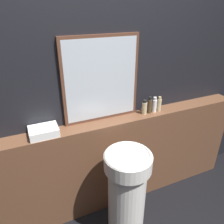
% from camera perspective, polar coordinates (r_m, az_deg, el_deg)
% --- Properties ---
extents(wall_back, '(8.00, 0.06, 2.50)m').
position_cam_1_polar(wall_back, '(2.00, -0.42, 6.20)').
color(wall_back, black).
rests_on(wall_back, ground_plane).
extents(vanity_counter, '(2.77, 0.19, 0.99)m').
position_cam_1_polar(vanity_counter, '(2.28, 0.91, -12.96)').
color(vanity_counter, brown).
rests_on(vanity_counter, ground_plane).
extents(pedestal_sink, '(0.38, 0.38, 0.90)m').
position_cam_1_polar(pedestal_sink, '(2.00, 3.86, -20.57)').
color(pedestal_sink, silver).
rests_on(pedestal_sink, ground_plane).
extents(mirror, '(0.69, 0.03, 0.75)m').
position_cam_1_polar(mirror, '(1.88, -2.82, 8.35)').
color(mirror, '#563323').
rests_on(mirror, vanity_counter).
extents(towel_stack, '(0.23, 0.17, 0.07)m').
position_cam_1_polar(towel_stack, '(1.85, -17.41, -4.84)').
color(towel_stack, white).
rests_on(towel_stack, vanity_counter).
extents(shampoo_bottle, '(0.05, 0.05, 0.14)m').
position_cam_1_polar(shampoo_bottle, '(2.11, 8.48, 1.15)').
color(shampoo_bottle, '#C6B284').
rests_on(shampoo_bottle, vanity_counter).
extents(conditioner_bottle, '(0.04, 0.04, 0.17)m').
position_cam_1_polar(conditioner_bottle, '(2.13, 9.80, 1.68)').
color(conditioner_bottle, '#4C3823').
rests_on(conditioner_bottle, vanity_counter).
extents(lotion_bottle, '(0.04, 0.04, 0.15)m').
position_cam_1_polar(lotion_bottle, '(2.16, 11.02, 1.78)').
color(lotion_bottle, white).
rests_on(lotion_bottle, vanity_counter).
extents(body_wash_bottle, '(0.04, 0.04, 0.15)m').
position_cam_1_polar(body_wash_bottle, '(2.19, 12.23, 1.96)').
color(body_wash_bottle, '#C6B284').
rests_on(body_wash_bottle, vanity_counter).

